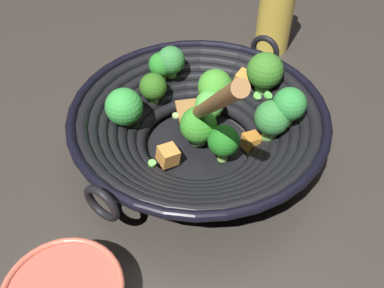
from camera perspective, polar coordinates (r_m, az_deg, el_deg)
name	(u,v)px	position (r m, az deg, el deg)	size (l,w,h in m)	color
ground_plane	(198,149)	(0.67, 0.81, -0.73)	(4.00, 4.00, 0.00)	#332D28
wok	(200,122)	(0.64, 1.03, 2.96)	(0.38, 0.38, 0.26)	black
cooking_oil_bottle	(276,8)	(0.88, 11.18, 17.37)	(0.07, 0.07, 0.21)	gold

